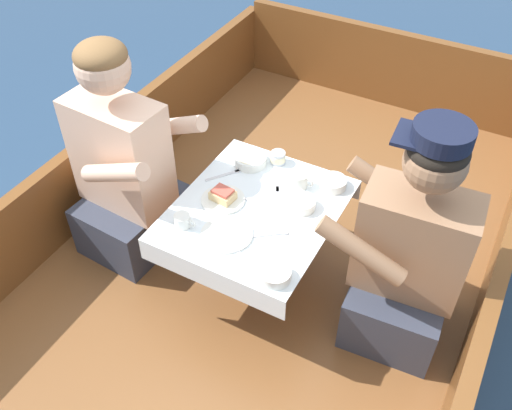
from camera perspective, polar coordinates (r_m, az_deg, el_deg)
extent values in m
plane|color=navy|center=(2.88, 0.19, -11.51)|extent=(60.00, 60.00, 0.00)
cube|color=brown|center=(2.74, 0.20, -9.33)|extent=(1.93, 3.36, 0.36)
cube|color=brown|center=(2.88, -16.36, 2.79)|extent=(0.06, 3.36, 0.41)
cube|color=brown|center=(2.32, 21.45, -11.58)|extent=(0.06, 3.36, 0.41)
cube|color=brown|center=(3.67, 12.87, 13.35)|extent=(1.81, 0.06, 0.47)
cylinder|color=#B2B2B7|center=(2.44, 0.00, -4.17)|extent=(0.07, 0.07, 0.40)
cube|color=brown|center=(2.29, 0.00, -0.61)|extent=(0.59, 0.70, 0.02)
cube|color=white|center=(2.28, 0.00, -0.41)|extent=(0.62, 0.73, 0.00)
cube|color=white|center=(2.11, -4.72, -7.36)|extent=(0.62, 0.00, 0.10)
cube|color=white|center=(2.56, 3.86, 3.62)|extent=(0.62, 0.00, 0.10)
cube|color=#333847|center=(2.71, -12.14, -1.37)|extent=(0.39, 0.46, 0.26)
cube|color=beige|center=(2.47, -13.41, 4.99)|extent=(0.41, 0.25, 0.50)
sphere|color=beige|center=(2.25, -15.09, 13.19)|extent=(0.21, 0.21, 0.21)
ellipsoid|color=brown|center=(2.23, -15.32, 14.25)|extent=(0.20, 0.20, 0.12)
cylinder|color=beige|center=(2.43, -8.24, 7.79)|extent=(0.34, 0.09, 0.21)
cylinder|color=beige|center=(2.23, -13.97, 3.15)|extent=(0.34, 0.09, 0.21)
cube|color=#333847|center=(2.40, 13.96, -9.33)|extent=(0.39, 0.47, 0.26)
cube|color=#936B4C|center=(2.15, 15.48, -3.63)|extent=(0.42, 0.25, 0.43)
sphere|color=#936B4C|center=(1.91, 17.51, 4.11)|extent=(0.21, 0.21, 0.21)
ellipsoid|color=black|center=(1.88, 17.81, 5.23)|extent=(0.20, 0.20, 0.12)
cylinder|color=#936B4C|center=(1.99, 10.44, -4.54)|extent=(0.34, 0.09, 0.21)
cylinder|color=#936B4C|center=(2.25, 13.04, 1.68)|extent=(0.34, 0.09, 0.21)
cylinder|color=black|center=(1.84, 18.21, 6.73)|extent=(0.19, 0.19, 0.06)
cube|color=black|center=(1.87, 15.21, 6.79)|extent=(0.11, 0.15, 0.01)
cylinder|color=silver|center=(2.31, -3.31, 0.54)|extent=(0.18, 0.18, 0.01)
cylinder|color=silver|center=(2.17, -2.94, -2.93)|extent=(0.20, 0.20, 0.01)
cube|color=#E0BC7F|center=(2.30, -3.34, 0.96)|extent=(0.10, 0.08, 0.04)
cube|color=#B74C3D|center=(2.28, -3.36, 1.41)|extent=(0.08, 0.07, 0.01)
cylinder|color=silver|center=(2.28, 4.57, 0.13)|extent=(0.11, 0.11, 0.04)
cylinder|color=beige|center=(2.27, 4.59, 0.32)|extent=(0.09, 0.09, 0.02)
cylinder|color=silver|center=(2.48, -0.58, 4.55)|extent=(0.14, 0.14, 0.04)
cylinder|color=beige|center=(2.48, -0.58, 4.73)|extent=(0.12, 0.12, 0.02)
cylinder|color=silver|center=(2.39, 7.72, 2.20)|extent=(0.11, 0.11, 0.04)
cylinder|color=beige|center=(2.38, 7.74, 2.38)|extent=(0.09, 0.09, 0.02)
cylinder|color=silver|center=(2.02, 1.92, -6.97)|extent=(0.12, 0.12, 0.04)
cylinder|color=beige|center=(2.01, 1.93, -6.78)|extent=(0.09, 0.09, 0.02)
cylinder|color=silver|center=(2.37, 4.31, 2.49)|extent=(0.07, 0.07, 0.06)
torus|color=silver|center=(2.35, 5.34, 2.20)|extent=(0.04, 0.01, 0.04)
cylinder|color=#3D2314|center=(2.35, 4.34, 2.85)|extent=(0.06, 0.06, 0.01)
cylinder|color=silver|center=(2.21, -7.38, -1.54)|extent=(0.06, 0.06, 0.05)
torus|color=silver|center=(2.19, -6.48, -1.86)|extent=(0.04, 0.01, 0.04)
cylinder|color=#3D2314|center=(2.20, -7.42, -1.26)|extent=(0.05, 0.05, 0.01)
cylinder|color=silver|center=(2.49, 2.21, 4.76)|extent=(0.06, 0.06, 0.05)
cylinder|color=beige|center=(2.49, 2.21, 4.76)|extent=(0.07, 0.07, 0.03)
cube|color=silver|center=(2.17, 1.03, -2.99)|extent=(0.14, 0.11, 0.00)
ellipsoid|color=silver|center=(2.18, 2.84, -2.73)|extent=(0.04, 0.02, 0.01)
cube|color=silver|center=(2.44, -3.23, 3.01)|extent=(0.11, 0.14, 0.00)
cube|color=silver|center=(2.46, -1.73, 3.46)|extent=(0.04, 0.04, 0.00)
cube|color=silver|center=(2.10, -1.25, -5.15)|extent=(0.17, 0.06, 0.00)
cube|color=silver|center=(2.31, 0.27, 0.40)|extent=(0.17, 0.05, 0.00)
ellipsoid|color=silver|center=(2.29, 1.96, 0.13)|extent=(0.04, 0.02, 0.01)
cube|color=silver|center=(2.31, 2.22, 0.46)|extent=(0.09, 0.15, 0.00)
cube|color=silver|center=(2.36, 2.16, 1.60)|extent=(0.03, 0.04, 0.00)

